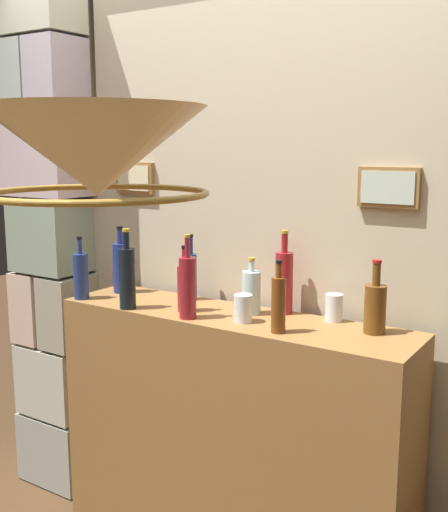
{
  "coord_description": "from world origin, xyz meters",
  "views": [
    {
      "loc": [
        1.31,
        -1.24,
        1.8
      ],
      "look_at": [
        0.0,
        0.78,
        1.37
      ],
      "focal_mm": 44.03,
      "sensor_mm": 36.0,
      "label": 1
    }
  ],
  "objects_px": {
    "liquor_bottle_bourbon": "(190,274)",
    "liquor_bottle_sherry": "(375,307)",
    "glass_tumbler_rocks": "(334,308)",
    "liquor_bottle_rum": "(127,277)",
    "glass_tumbler_highball": "(243,308)",
    "liquor_bottle_vermouth": "(185,287)",
    "liquor_bottle_vodka": "(81,275)",
    "liquor_bottle_brandy": "(121,267)",
    "liquor_bottle_gin": "(188,287)",
    "liquor_bottle_scotch": "(278,304)",
    "liquor_bottle_tequila": "(251,292)",
    "liquor_bottle_amaro": "(284,281)",
    "pendant_lamp": "(96,154)"
  },
  "relations": [
    {
      "from": "liquor_bottle_bourbon",
      "to": "liquor_bottle_sherry",
      "type": "xyz_separation_m",
      "value": [
        0.86,
        -0.05,
        -0.02
      ]
    },
    {
      "from": "glass_tumbler_rocks",
      "to": "liquor_bottle_rum",
      "type": "bearing_deg",
      "value": -159.85
    },
    {
      "from": "glass_tumbler_highball",
      "to": "liquor_bottle_rum",
      "type": "bearing_deg",
      "value": -170.26
    },
    {
      "from": "liquor_bottle_vermouth",
      "to": "glass_tumbler_rocks",
      "type": "bearing_deg",
      "value": 19.1
    },
    {
      "from": "liquor_bottle_vodka",
      "to": "liquor_bottle_brandy",
      "type": "relative_size",
      "value": 0.91
    },
    {
      "from": "liquor_bottle_gin",
      "to": "liquor_bottle_bourbon",
      "type": "height_order",
      "value": "liquor_bottle_gin"
    },
    {
      "from": "liquor_bottle_vermouth",
      "to": "liquor_bottle_rum",
      "type": "relative_size",
      "value": 0.82
    },
    {
      "from": "liquor_bottle_gin",
      "to": "liquor_bottle_vermouth",
      "type": "bearing_deg",
      "value": 132.29
    },
    {
      "from": "liquor_bottle_rum",
      "to": "liquor_bottle_vodka",
      "type": "xyz_separation_m",
      "value": [
        -0.29,
        0.02,
        -0.03
      ]
    },
    {
      "from": "liquor_bottle_scotch",
      "to": "glass_tumbler_highball",
      "type": "distance_m",
      "value": 0.19
    },
    {
      "from": "liquor_bottle_scotch",
      "to": "glass_tumbler_rocks",
      "type": "height_order",
      "value": "liquor_bottle_scotch"
    },
    {
      "from": "liquor_bottle_bourbon",
      "to": "liquor_bottle_vermouth",
      "type": "bearing_deg",
      "value": -60.22
    },
    {
      "from": "liquor_bottle_sherry",
      "to": "liquor_bottle_vodka",
      "type": "distance_m",
      "value": 1.3
    },
    {
      "from": "liquor_bottle_bourbon",
      "to": "liquor_bottle_tequila",
      "type": "relative_size",
      "value": 1.26
    },
    {
      "from": "liquor_bottle_vodka",
      "to": "liquor_bottle_amaro",
      "type": "bearing_deg",
      "value": 17.46
    },
    {
      "from": "pendant_lamp",
      "to": "liquor_bottle_rum",
      "type": "bearing_deg",
      "value": 128.44
    },
    {
      "from": "liquor_bottle_vermouth",
      "to": "liquor_bottle_vodka",
      "type": "relative_size",
      "value": 0.98
    },
    {
      "from": "liquor_bottle_sherry",
      "to": "pendant_lamp",
      "type": "relative_size",
      "value": 0.46
    },
    {
      "from": "liquor_bottle_gin",
      "to": "liquor_bottle_bourbon",
      "type": "relative_size",
      "value": 1.15
    },
    {
      "from": "liquor_bottle_vermouth",
      "to": "liquor_bottle_rum",
      "type": "distance_m",
      "value": 0.25
    },
    {
      "from": "liquor_bottle_amaro",
      "to": "pendant_lamp",
      "type": "xyz_separation_m",
      "value": [
        0.07,
        -1.11,
        0.52
      ]
    },
    {
      "from": "liquor_bottle_tequila",
      "to": "pendant_lamp",
      "type": "xyz_separation_m",
      "value": [
        0.18,
        -1.03,
        0.56
      ]
    },
    {
      "from": "liquor_bottle_scotch",
      "to": "liquor_bottle_gin",
      "type": "relative_size",
      "value": 0.81
    },
    {
      "from": "liquor_bottle_bourbon",
      "to": "liquor_bottle_rum",
      "type": "height_order",
      "value": "liquor_bottle_rum"
    },
    {
      "from": "liquor_bottle_amaro",
      "to": "liquor_bottle_rum",
      "type": "relative_size",
      "value": 1.01
    },
    {
      "from": "liquor_bottle_vermouth",
      "to": "liquor_bottle_tequila",
      "type": "distance_m",
      "value": 0.27
    },
    {
      "from": "pendant_lamp",
      "to": "glass_tumbler_rocks",
      "type": "bearing_deg",
      "value": 82.47
    },
    {
      "from": "liquor_bottle_bourbon",
      "to": "glass_tumbler_rocks",
      "type": "height_order",
      "value": "liquor_bottle_bourbon"
    },
    {
      "from": "liquor_bottle_brandy",
      "to": "pendant_lamp",
      "type": "relative_size",
      "value": 0.52
    },
    {
      "from": "liquor_bottle_amaro",
      "to": "liquor_bottle_brandy",
      "type": "relative_size",
      "value": 1.1
    },
    {
      "from": "glass_tumbler_rocks",
      "to": "liquor_bottle_amaro",
      "type": "bearing_deg",
      "value": -178.97
    },
    {
      "from": "liquor_bottle_scotch",
      "to": "liquor_bottle_vermouth",
      "type": "relative_size",
      "value": 0.98
    },
    {
      "from": "liquor_bottle_scotch",
      "to": "liquor_bottle_brandy",
      "type": "bearing_deg",
      "value": 169.68
    },
    {
      "from": "liquor_bottle_vermouth",
      "to": "liquor_bottle_bourbon",
      "type": "distance_m",
      "value": 0.2
    },
    {
      "from": "liquor_bottle_brandy",
      "to": "glass_tumbler_highball",
      "type": "distance_m",
      "value": 0.75
    },
    {
      "from": "glass_tumbler_rocks",
      "to": "liquor_bottle_gin",
      "type": "bearing_deg",
      "value": -151.0
    },
    {
      "from": "liquor_bottle_bourbon",
      "to": "liquor_bottle_rum",
      "type": "xyz_separation_m",
      "value": [
        -0.13,
        -0.27,
        0.02
      ]
    },
    {
      "from": "liquor_bottle_scotch",
      "to": "liquor_bottle_bourbon",
      "type": "relative_size",
      "value": 0.92
    },
    {
      "from": "liquor_bottle_amaro",
      "to": "glass_tumbler_rocks",
      "type": "distance_m",
      "value": 0.23
    },
    {
      "from": "liquor_bottle_vodka",
      "to": "glass_tumbler_highball",
      "type": "xyz_separation_m",
      "value": [
        0.8,
        0.07,
        -0.05
      ]
    },
    {
      "from": "liquor_bottle_gin",
      "to": "glass_tumbler_highball",
      "type": "xyz_separation_m",
      "value": [
        0.21,
        0.07,
        -0.07
      ]
    },
    {
      "from": "liquor_bottle_vermouth",
      "to": "liquor_bottle_vodka",
      "type": "bearing_deg",
      "value": -171.24
    },
    {
      "from": "liquor_bottle_amaro",
      "to": "liquor_bottle_vermouth",
      "type": "relative_size",
      "value": 1.24
    },
    {
      "from": "liquor_bottle_gin",
      "to": "liquor_bottle_tequila",
      "type": "distance_m",
      "value": 0.26
    },
    {
      "from": "liquor_bottle_vermouth",
      "to": "glass_tumbler_rocks",
      "type": "relative_size",
      "value": 2.58
    },
    {
      "from": "glass_tumbler_rocks",
      "to": "liquor_bottle_bourbon",
      "type": "bearing_deg",
      "value": -178.09
    },
    {
      "from": "liquor_bottle_vermouth",
      "to": "liquor_bottle_rum",
      "type": "xyz_separation_m",
      "value": [
        -0.23,
        -0.1,
        0.03
      ]
    },
    {
      "from": "liquor_bottle_amaro",
      "to": "liquor_bottle_bourbon",
      "type": "xyz_separation_m",
      "value": [
        -0.46,
        -0.02,
        -0.02
      ]
    },
    {
      "from": "liquor_bottle_gin",
      "to": "liquor_bottle_vodka",
      "type": "xyz_separation_m",
      "value": [
        -0.59,
        -0.0,
        -0.02
      ]
    },
    {
      "from": "glass_tumbler_highball",
      "to": "pendant_lamp",
      "type": "relative_size",
      "value": 0.18
    }
  ]
}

